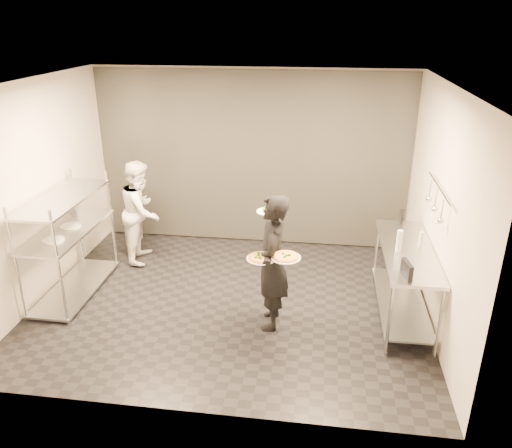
# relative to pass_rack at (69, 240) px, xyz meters

# --- Properties ---
(room_shell) EXTENTS (5.00, 4.00, 2.80)m
(room_shell) POSITION_rel_pass_rack_xyz_m (2.15, 1.18, 0.63)
(room_shell) COLOR black
(room_shell) RESTS_ON ground
(pass_rack) EXTENTS (0.60, 1.60, 1.50)m
(pass_rack) POSITION_rel_pass_rack_xyz_m (0.00, 0.00, 0.00)
(pass_rack) COLOR #B2B5B9
(pass_rack) RESTS_ON ground
(prep_counter) EXTENTS (0.60, 1.80, 0.92)m
(prep_counter) POSITION_rel_pass_rack_xyz_m (4.33, 0.00, -0.14)
(prep_counter) COLOR #B2B5B9
(prep_counter) RESTS_ON ground
(utensil_rail) EXTENTS (0.07, 1.20, 0.31)m
(utensil_rail) POSITION_rel_pass_rack_xyz_m (4.58, 0.00, 0.78)
(utensil_rail) COLOR #B2B5B9
(utensil_rail) RESTS_ON room_shell
(waiter) EXTENTS (0.43, 0.63, 1.67)m
(waiter) POSITION_rel_pass_rack_xyz_m (2.74, -0.42, 0.06)
(waiter) COLOR black
(waiter) RESTS_ON ground
(chef) EXTENTS (0.65, 0.80, 1.56)m
(chef) POSITION_rel_pass_rack_xyz_m (0.60, 1.10, 0.01)
(chef) COLOR silver
(chef) RESTS_ON ground
(pizza_plate_near) EXTENTS (0.33, 0.33, 0.05)m
(pizza_plate_near) POSITION_rel_pass_rack_xyz_m (2.64, -0.64, 0.24)
(pizza_plate_near) COLOR white
(pizza_plate_near) RESTS_ON waiter
(pizza_plate_far) EXTENTS (0.34, 0.34, 0.05)m
(pizza_plate_far) POSITION_rel_pass_rack_xyz_m (2.91, -0.62, 0.26)
(pizza_plate_far) COLOR white
(pizza_plate_far) RESTS_ON waiter
(salad_plate) EXTENTS (0.26, 0.26, 0.07)m
(salad_plate) POSITION_rel_pass_rack_xyz_m (2.65, -0.10, 0.60)
(salad_plate) COLOR white
(salad_plate) RESTS_ON waiter
(pos_monitor) EXTENTS (0.10, 0.25, 0.18)m
(pos_monitor) POSITION_rel_pass_rack_xyz_m (4.21, -0.72, 0.24)
(pos_monitor) COLOR black
(pos_monitor) RESTS_ON prep_counter
(bottle_green) EXTENTS (0.07, 0.07, 0.26)m
(bottle_green) POSITION_rel_pass_rack_xyz_m (4.21, -0.06, 0.28)
(bottle_green) COLOR #95A295
(bottle_green) RESTS_ON prep_counter
(bottle_clear) EXTENTS (0.06, 0.06, 0.19)m
(bottle_clear) POSITION_rel_pass_rack_xyz_m (4.48, 0.10, 0.24)
(bottle_clear) COLOR #95A295
(bottle_clear) RESTS_ON prep_counter
(bottle_dark) EXTENTS (0.06, 0.06, 0.20)m
(bottle_dark) POSITION_rel_pass_rack_xyz_m (4.35, 0.80, 0.25)
(bottle_dark) COLOR black
(bottle_dark) RESTS_ON prep_counter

